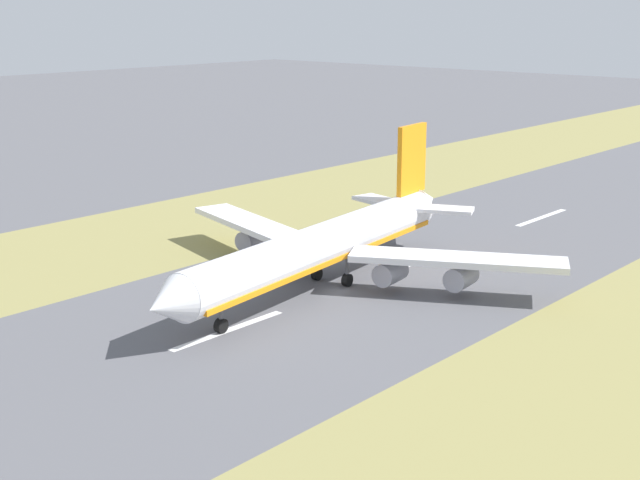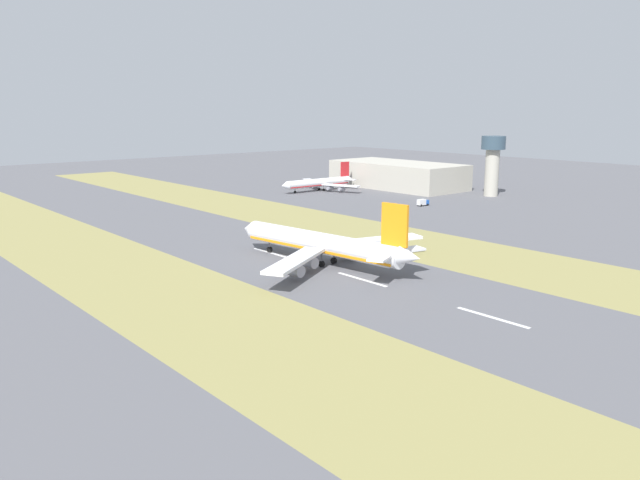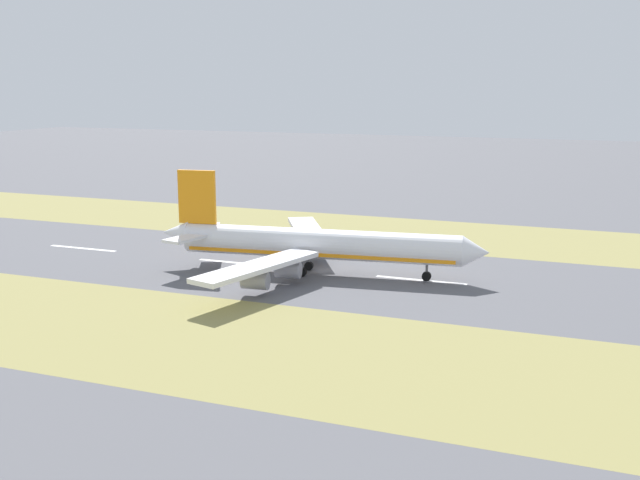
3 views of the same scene
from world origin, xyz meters
name	(u,v)px [view 2 (image 2 of 3)]	position (x,y,z in m)	size (l,w,h in m)	color
ground_plane	(314,265)	(0.00, 0.00, 0.00)	(800.00, 800.00, 0.00)	#56565B
grass_median_west	(170,295)	(-45.00, 0.00, 0.00)	(40.00, 600.00, 0.01)	olive
grass_median_east	(417,244)	(45.00, 0.00, 0.00)	(40.00, 600.00, 0.01)	olive
centreline_dash_near	(492,317)	(0.00, -59.65, 0.01)	(1.20, 18.00, 0.01)	silver
centreline_dash_mid	(362,279)	(0.00, -19.65, 0.01)	(1.20, 18.00, 0.01)	silver
centreline_dash_far	(272,253)	(0.00, 20.35, 0.01)	(1.20, 18.00, 0.01)	silver
airplane_main_jet	(325,244)	(2.88, -1.54, 6.02)	(63.66, 67.17, 20.20)	white
terminal_building	(397,175)	(152.28, 107.43, 7.02)	(36.00, 76.59, 14.04)	#B2AD9E
control_tower	(493,159)	(161.51, 51.42, 18.77)	(12.00, 12.00, 30.44)	#B2AD9E
airplane_parked_apron	(320,183)	(108.67, 123.98, 4.41)	(49.19, 46.94, 14.80)	white
service_truck	(423,202)	(109.57, 52.47, 1.67)	(6.13, 2.87, 3.10)	#1E51B2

